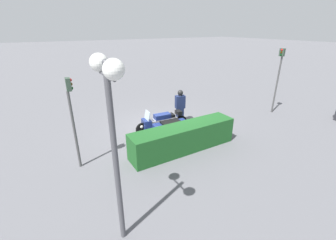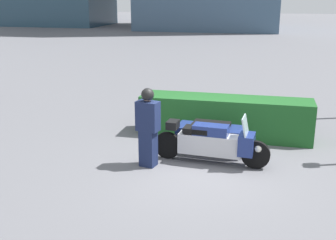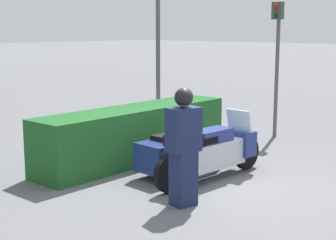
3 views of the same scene
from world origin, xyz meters
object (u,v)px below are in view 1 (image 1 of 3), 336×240
object	(u,v)px
officer_rider	(180,106)
traffic_light_near	(72,111)
traffic_light_far	(279,72)
hedge_bush_curbside	(184,138)
twin_lamp_post	(110,108)
police_motorcycle	(165,126)

from	to	relation	value
officer_rider	traffic_light_near	distance (m)	5.56
officer_rider	traffic_light_far	bearing A→B (deg)	-92.51
traffic_light_near	officer_rider	bearing A→B (deg)	18.85
officer_rider	hedge_bush_curbside	bearing A→B (deg)	161.82
traffic_light_far	traffic_light_near	bearing A→B (deg)	-0.42
officer_rider	traffic_light_far	distance (m)	5.85
traffic_light_near	traffic_light_far	size ratio (longest dim) A/B	0.89
officer_rider	traffic_light_near	size ratio (longest dim) A/B	0.55
officer_rider	twin_lamp_post	bearing A→B (deg)	147.85
police_motorcycle	traffic_light_far	xyz separation A→B (m)	(-6.83, 0.62, 1.89)
traffic_light_near	hedge_bush_curbside	bearing A→B (deg)	-10.45
police_motorcycle	traffic_light_near	xyz separation A→B (m)	(3.87, 0.66, 1.66)
police_motorcycle	traffic_light_near	world-z (taller)	traffic_light_near
hedge_bush_curbside	traffic_light_near	world-z (taller)	traffic_light_near
police_motorcycle	traffic_light_far	world-z (taller)	traffic_light_far
police_motorcycle	twin_lamp_post	world-z (taller)	twin_lamp_post
hedge_bush_curbside	officer_rider	bearing A→B (deg)	-120.56
police_motorcycle	traffic_light_far	size ratio (longest dim) A/B	0.73
police_motorcycle	hedge_bush_curbside	size ratio (longest dim) A/B	0.59
police_motorcycle	hedge_bush_curbside	distance (m)	1.57
hedge_bush_curbside	twin_lamp_post	size ratio (longest dim) A/B	1.06
officer_rider	police_motorcycle	bearing A→B (deg)	134.01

